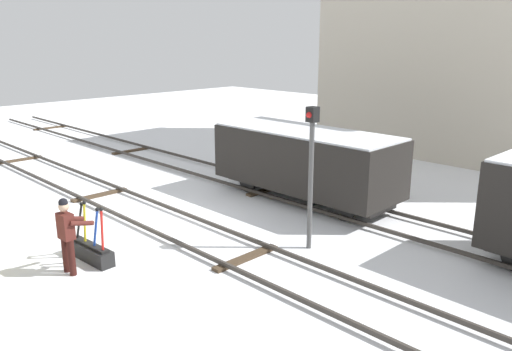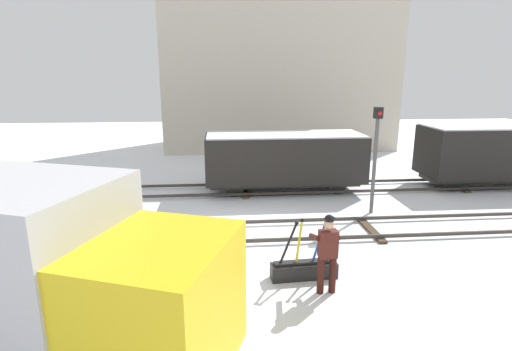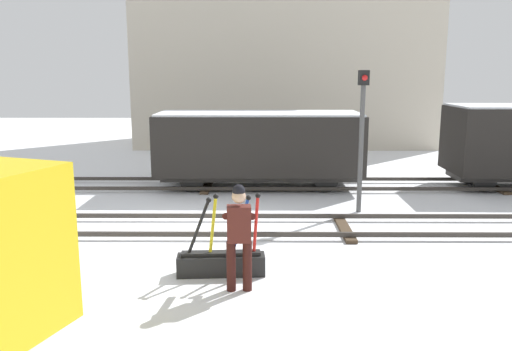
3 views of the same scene
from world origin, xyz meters
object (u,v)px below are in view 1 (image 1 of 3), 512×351
signal_post (311,163)px  freight_car_near_switch (305,160)px  switch_lever_frame (90,250)px  rail_worker (67,231)px

signal_post → freight_car_near_switch: size_ratio=0.58×
switch_lever_frame → signal_post: signal_post is taller
rail_worker → switch_lever_frame: bearing=113.9°
switch_lever_frame → rail_worker: size_ratio=0.88×
signal_post → freight_car_near_switch: 3.91m
signal_post → freight_car_near_switch: (-2.54, 2.85, -0.85)m
rail_worker → signal_post: bearing=56.1°
rail_worker → freight_car_near_switch: size_ratio=0.29×
freight_car_near_switch → rail_worker: bearing=-92.2°
switch_lever_frame → signal_post: (3.18, 4.21, 1.94)m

